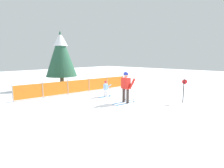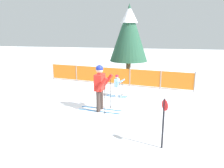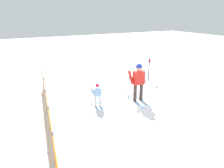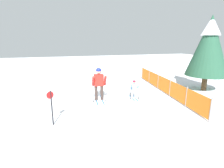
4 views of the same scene
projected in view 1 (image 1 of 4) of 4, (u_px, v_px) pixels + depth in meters
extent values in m
plane|color=white|center=(122.00, 103.00, 10.03)|extent=(60.00, 60.00, 0.00)
cube|color=#1966B2|center=(124.00, 102.00, 10.22)|extent=(1.69, 0.24, 0.02)
cube|color=#1966B2|center=(128.00, 103.00, 9.98)|extent=(1.69, 0.24, 0.02)
cylinder|color=#3F332D|center=(124.00, 95.00, 10.16)|extent=(0.16, 0.16, 0.81)
cylinder|color=#3F332D|center=(128.00, 96.00, 9.92)|extent=(0.16, 0.16, 0.81)
cube|color=red|center=(126.00, 83.00, 9.93)|extent=(0.34, 0.53, 0.63)
cylinder|color=red|center=(124.00, 82.00, 10.29)|extent=(0.49, 0.18, 0.59)
cylinder|color=red|center=(132.00, 84.00, 9.82)|extent=(0.49, 0.18, 0.59)
sphere|color=#D8AD8C|center=(126.00, 75.00, 9.86)|extent=(0.27, 0.27, 0.27)
sphere|color=navy|center=(126.00, 74.00, 9.85)|extent=(0.28, 0.28, 0.28)
cylinder|color=black|center=(126.00, 91.00, 10.46)|extent=(0.02, 0.02, 1.25)
cylinder|color=black|center=(125.00, 100.00, 10.55)|extent=(0.07, 0.07, 0.01)
cylinder|color=black|center=(134.00, 92.00, 9.97)|extent=(0.02, 0.02, 1.25)
cylinder|color=black|center=(134.00, 102.00, 10.05)|extent=(0.07, 0.07, 0.01)
cube|color=#1966B2|center=(105.00, 96.00, 11.71)|extent=(0.99, 0.18, 0.02)
cube|color=#1966B2|center=(106.00, 97.00, 11.57)|extent=(0.99, 0.18, 0.02)
cylinder|color=silver|center=(105.00, 93.00, 11.67)|extent=(0.09, 0.09, 0.47)
cylinder|color=silver|center=(106.00, 93.00, 11.53)|extent=(0.09, 0.09, 0.47)
cube|color=#8CBFF2|center=(106.00, 87.00, 11.54)|extent=(0.21, 0.31, 0.37)
cylinder|color=#8CBFF2|center=(106.00, 85.00, 11.77)|extent=(0.36, 0.12, 0.27)
cylinder|color=#8CBFF2|center=(109.00, 86.00, 11.49)|extent=(0.36, 0.12, 0.27)
sphere|color=#D8AD8C|center=(106.00, 83.00, 11.50)|extent=(0.16, 0.16, 0.16)
sphere|color=red|center=(106.00, 82.00, 11.49)|extent=(0.16, 0.16, 0.16)
cylinder|color=black|center=(106.00, 90.00, 11.88)|extent=(0.02, 0.02, 0.73)
cylinder|color=black|center=(106.00, 95.00, 11.92)|extent=(0.07, 0.07, 0.01)
cylinder|color=black|center=(110.00, 91.00, 11.53)|extent=(0.02, 0.02, 0.73)
cylinder|color=black|center=(110.00, 96.00, 11.58)|extent=(0.07, 0.07, 0.01)
cylinder|color=gray|center=(13.00, 93.00, 10.15)|extent=(0.06, 0.06, 1.05)
cylinder|color=gray|center=(43.00, 90.00, 11.19)|extent=(0.06, 0.06, 1.05)
cylinder|color=gray|center=(68.00, 87.00, 12.22)|extent=(0.06, 0.06, 1.05)
cylinder|color=gray|center=(89.00, 85.00, 13.26)|extent=(0.06, 0.06, 1.05)
cylinder|color=gray|center=(107.00, 83.00, 14.29)|extent=(0.06, 0.06, 1.05)
cylinder|color=gray|center=(123.00, 81.00, 15.33)|extent=(0.06, 0.06, 1.05)
cube|color=orange|center=(28.00, 92.00, 10.67)|extent=(1.69, 0.31, 0.88)
cube|color=orange|center=(56.00, 89.00, 11.70)|extent=(1.69, 0.31, 0.88)
cube|color=orange|center=(79.00, 86.00, 12.74)|extent=(1.69, 0.31, 0.88)
cube|color=orange|center=(98.00, 84.00, 13.77)|extent=(1.69, 0.31, 0.88)
cube|color=orange|center=(115.00, 82.00, 14.81)|extent=(1.69, 0.31, 0.88)
cylinder|color=#4C3823|center=(62.00, 82.00, 14.93)|extent=(0.32, 0.32, 1.01)
cone|color=#26533C|center=(61.00, 54.00, 14.56)|extent=(2.56, 2.56, 3.75)
cone|color=white|center=(60.00, 39.00, 14.38)|extent=(1.15, 1.15, 1.13)
cylinder|color=black|center=(183.00, 91.00, 10.07)|extent=(0.05, 0.05, 1.38)
cylinder|color=red|center=(185.00, 82.00, 9.99)|extent=(0.15, 0.25, 0.28)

